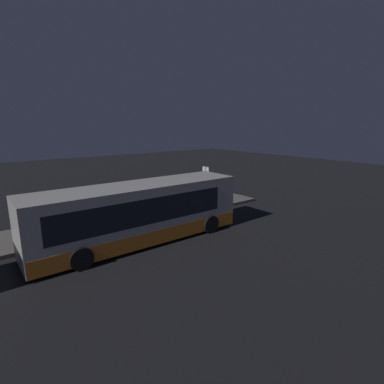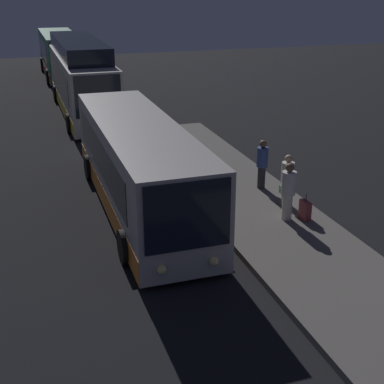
% 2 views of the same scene
% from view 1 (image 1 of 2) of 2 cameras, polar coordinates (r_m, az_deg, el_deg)
% --- Properties ---
extents(ground, '(80.00, 80.00, 0.00)m').
position_cam_1_polar(ground, '(15.65, -8.04, -8.55)').
color(ground, black).
extents(platform, '(20.00, 3.54, 0.19)m').
position_cam_1_polar(platform, '(18.46, -13.31, -5.09)').
color(platform, '#605B56').
rests_on(platform, ground).
extents(bus_lead, '(10.61, 2.72, 2.87)m').
position_cam_1_polar(bus_lead, '(14.73, -10.21, -4.14)').
color(bus_lead, '#B2ADA8').
rests_on(bus_lead, ground).
extents(passenger_boarding, '(0.63, 0.47, 1.82)m').
position_cam_1_polar(passenger_boarding, '(19.46, -8.44, -0.70)').
color(passenger_boarding, silver).
rests_on(passenger_boarding, platform).
extents(passenger_waiting, '(0.52, 0.52, 1.75)m').
position_cam_1_polar(passenger_waiting, '(18.70, -16.11, -1.70)').
color(passenger_waiting, '#2D2D33').
rests_on(passenger_waiting, platform).
extents(passenger_with_bags, '(0.55, 0.55, 1.71)m').
position_cam_1_polar(passenger_with_bags, '(19.46, -11.81, -1.00)').
color(passenger_with_bags, silver).
rests_on(passenger_with_bags, platform).
extents(suitcase, '(0.47, 0.19, 0.83)m').
position_cam_1_polar(suitcase, '(20.17, -8.68, -2.19)').
color(suitcase, maroon).
rests_on(suitcase, platform).
extents(sign_post, '(0.10, 0.70, 2.40)m').
position_cam_1_polar(sign_post, '(22.60, 2.62, 2.74)').
color(sign_post, '#4C4C51').
rests_on(sign_post, platform).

